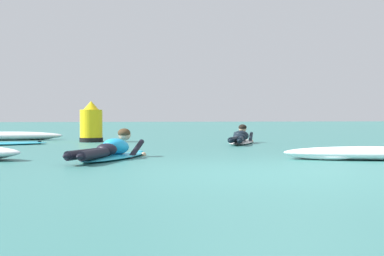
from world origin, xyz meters
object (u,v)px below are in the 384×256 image
at_px(drifting_surfboard, 10,144).
at_px(channel_marker_buoy, 91,125).
at_px(surfer_near, 112,151).
at_px(surfer_far, 241,138).

height_order(drifting_surfboard, channel_marker_buoy, channel_marker_buoy).
bearing_deg(surfer_near, drifting_surfboard, 113.58).
bearing_deg(surfer_far, channel_marker_buoy, 154.84).
bearing_deg(surfer_far, drifting_surfboard, 173.88).
xyz_separation_m(surfer_far, drifting_surfboard, (-5.75, 0.62, -0.10)).
relative_size(surfer_far, drifting_surfboard, 1.37).
relative_size(surfer_near, drifting_surfboard, 1.28).
relative_size(drifting_surfboard, channel_marker_buoy, 1.70).
relative_size(surfer_near, surfer_far, 0.93).
distance_m(surfer_far, channel_marker_buoy, 4.15).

